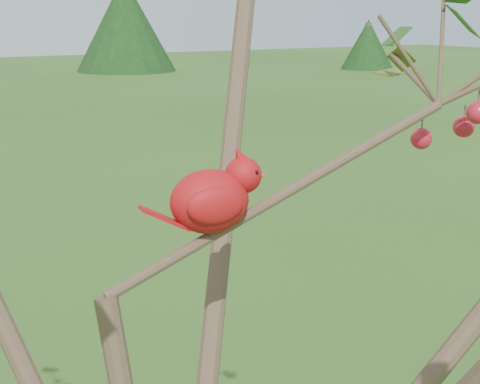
{
  "coord_description": "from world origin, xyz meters",
  "views": [
    {
      "loc": [
        -0.4,
        -0.86,
        2.36
      ],
      "look_at": [
        0.17,
        0.08,
        2.09
      ],
      "focal_mm": 55.0,
      "sensor_mm": 36.0,
      "label": 1
    }
  ],
  "objects": [
    {
      "name": "cardinal",
      "position": [
        0.12,
        0.09,
        2.08
      ],
      "size": [
        0.21,
        0.11,
        0.14
      ],
      "rotation": [
        0.0,
        0.0,
        -0.15
      ],
      "color": "#B1130F",
      "rests_on": "ground"
    },
    {
      "name": "crabapple_tree",
      "position": [
        0.03,
        -0.02,
        2.12
      ],
      "size": [
        2.35,
        2.05,
        2.95
      ],
      "color": "#473226",
      "rests_on": "ground"
    }
  ]
}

